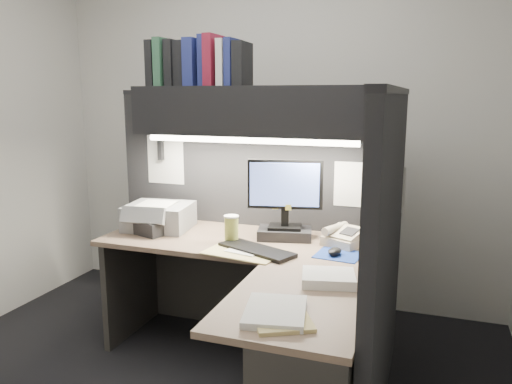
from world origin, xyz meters
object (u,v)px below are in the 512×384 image
monitor (285,208)px  telephone (345,238)px  desk (263,332)px  keyboard (257,250)px  notebook_stack (152,225)px  overhead_shelf (256,111)px  coffee_cup (231,230)px  printer (159,216)px

monitor → telephone: size_ratio=2.22×
desk → keyboard: (-0.16, 0.36, 0.30)m
desk → notebook_stack: bearing=150.0°
overhead_shelf → keyboard: size_ratio=3.32×
monitor → coffee_cup: (-0.28, -0.18, -0.12)m
desk → monitor: monitor is taller
coffee_cup → notebook_stack: bearing=174.3°
overhead_shelf → printer: (-0.63, -0.13, -0.69)m
overhead_shelf → coffee_cup: 0.75m
telephone → coffee_cup: size_ratio=1.41×
desk → monitor: size_ratio=3.49×
desk → overhead_shelf: size_ratio=1.10×
keyboard → telephone: 0.54m
notebook_stack → keyboard: bearing=-13.1°
overhead_shelf → keyboard: 0.87m
monitor → coffee_cup: 0.35m
desk → printer: (-0.93, 0.62, 0.37)m
monitor → keyboard: monitor is taller
telephone → notebook_stack: (-1.22, -0.12, 0.00)m
coffee_cup → notebook_stack: size_ratio=0.54×
monitor → notebook_stack: 0.87m
desk → telephone: (0.29, 0.66, 0.33)m
monitor → telephone: (0.37, -0.01, -0.15)m
keyboard → desk: bearing=-42.9°
monitor → printer: monitor is taller
coffee_cup → printer: size_ratio=0.38×
desk → notebook_stack: 1.13m
monitor → coffee_cup: size_ratio=3.14×
printer → notebook_stack: 0.09m
printer → keyboard: bearing=-26.2°
notebook_stack → coffee_cup: bearing=-5.7°
overhead_shelf → printer: overhead_shelf is taller
overhead_shelf → monitor: bearing=-21.3°
keyboard → coffee_cup: (-0.20, 0.12, 0.07)m
telephone → printer: size_ratio=0.54×
desk → keyboard: size_ratio=3.65×
monitor → coffee_cup: bearing=-158.7°
keyboard → coffee_cup: coffee_cup is taller
desk → keyboard: 0.49m
coffee_cup → overhead_shelf: bearing=77.6°
keyboard → telephone: bearing=57.3°
overhead_shelf → telephone: bearing=-8.9°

